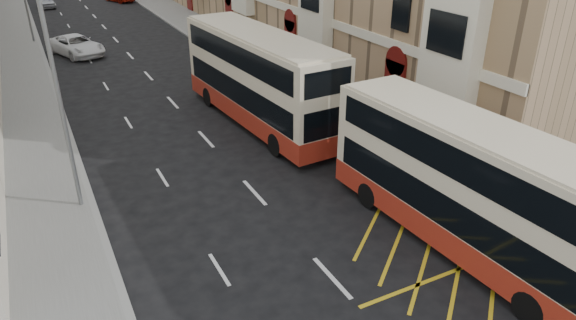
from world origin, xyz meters
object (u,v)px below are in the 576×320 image
street_lamp_near (60,93)px  double_decker_rear (259,79)px  pedestrian_mid (550,198)px  car_silver (46,1)px  white_van (76,46)px  double_decker_front (469,187)px  pedestrian_far (425,160)px  pedestrian_near (573,219)px

street_lamp_near → double_decker_rear: size_ratio=0.65×
double_decker_rear → pedestrian_mid: 14.65m
double_decker_rear → car_silver: size_ratio=2.95×
double_decker_rear → white_van: 20.56m
double_decker_front → white_van: 33.56m
street_lamp_near → white_van: 24.44m
street_lamp_near → car_silver: street_lamp_near is taller
double_decker_front → pedestrian_far: bearing=62.6°
pedestrian_mid → white_van: bearing=111.3°
street_lamp_near → car_silver: size_ratio=1.91×
street_lamp_near → pedestrian_mid: size_ratio=4.15×
double_decker_rear → white_van: double_decker_rear is taller
double_decker_rear → car_silver: bearing=95.5°
street_lamp_near → double_decker_front: (11.16, -8.49, -2.37)m
double_decker_front → car_silver: size_ratio=2.70×
street_lamp_near → car_silver: bearing=87.3°
street_lamp_near → white_van: street_lamp_near is taller
street_lamp_near → pedestrian_mid: 17.68m
double_decker_rear → pedestrian_near: size_ratio=8.06×
pedestrian_near → white_van: bearing=-98.5°
street_lamp_near → pedestrian_near: bearing=-34.5°
pedestrian_far → white_van: size_ratio=0.32×
pedestrian_mid → white_van: 35.08m
pedestrian_far → pedestrian_mid: bearing=144.7°
pedestrian_mid → double_decker_rear: bearing=112.0°
pedestrian_mid → white_van: size_ratio=0.35×
street_lamp_near → double_decker_rear: (9.63, 4.67, -2.17)m
pedestrian_near → pedestrian_mid: 1.13m
white_van → car_silver: size_ratio=1.31×
pedestrian_far → car_silver: pedestrian_far is taller
double_decker_rear → white_van: bearing=105.5°
white_van → car_silver: 23.93m
pedestrian_near → white_van: size_ratio=0.28×
pedestrian_far → double_decker_front: bearing=98.6°
street_lamp_near → pedestrian_far: (13.01, -4.40, -3.60)m
double_decker_rear → pedestrian_far: (3.38, -9.07, -1.43)m
double_decker_front → double_decker_rear: bearing=93.6°
pedestrian_mid → pedestrian_far: bearing=112.9°
pedestrian_near → car_silver: 59.25m
pedestrian_mid → pedestrian_far: size_ratio=1.09×
double_decker_rear → pedestrian_far: 9.79m
double_decker_rear → car_silver: double_decker_rear is taller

